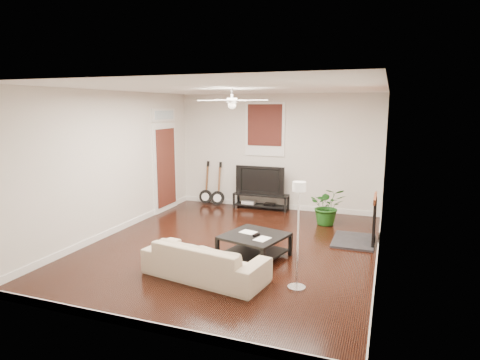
% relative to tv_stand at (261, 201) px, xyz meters
% --- Properties ---
extents(room, '(5.01, 6.01, 2.81)m').
position_rel_tv_stand_xyz_m(room, '(0.32, -2.78, 1.21)').
color(room, black).
rests_on(room, ground).
extents(brick_accent, '(0.02, 2.20, 2.80)m').
position_rel_tv_stand_xyz_m(brick_accent, '(2.81, -1.78, 1.21)').
color(brick_accent, brown).
rests_on(brick_accent, floor).
extents(fireplace, '(0.80, 1.10, 0.92)m').
position_rel_tv_stand_xyz_m(fireplace, '(2.52, -1.78, 0.27)').
color(fireplace, black).
rests_on(fireplace, floor).
extents(window_back, '(1.00, 0.06, 1.30)m').
position_rel_tv_stand_xyz_m(window_back, '(0.02, 0.19, 1.76)').
color(window_back, '#330F0E').
rests_on(window_back, wall_back).
extents(door_left, '(0.08, 1.00, 2.50)m').
position_rel_tv_stand_xyz_m(door_left, '(-2.14, -0.88, 1.06)').
color(door_left, white).
rests_on(door_left, wall_left).
extents(tv_stand, '(1.35, 0.36, 0.38)m').
position_rel_tv_stand_xyz_m(tv_stand, '(0.00, 0.00, 0.00)').
color(tv_stand, black).
rests_on(tv_stand, floor).
extents(tv, '(1.21, 0.16, 0.70)m').
position_rel_tv_stand_xyz_m(tv, '(-0.00, 0.02, 0.54)').
color(tv, black).
rests_on(tv, tv_stand).
extents(coffee_table, '(1.15, 1.15, 0.39)m').
position_rel_tv_stand_xyz_m(coffee_table, '(0.88, -3.19, 0.01)').
color(coffee_table, black).
rests_on(coffee_table, floor).
extents(sofa, '(1.96, 1.03, 0.54)m').
position_rel_tv_stand_xyz_m(sofa, '(0.45, -4.21, 0.08)').
color(sofa, tan).
rests_on(sofa, floor).
extents(floor_lamp, '(0.29, 0.29, 1.52)m').
position_rel_tv_stand_xyz_m(floor_lamp, '(1.80, -4.11, 0.57)').
color(floor_lamp, silver).
rests_on(floor_lamp, floor).
extents(potted_plant, '(0.86, 0.79, 0.82)m').
position_rel_tv_stand_xyz_m(potted_plant, '(1.74, -0.81, 0.22)').
color(potted_plant, '#1C5518').
rests_on(potted_plant, floor).
extents(guitar_left, '(0.36, 0.27, 1.13)m').
position_rel_tv_stand_xyz_m(guitar_left, '(-1.48, -0.03, 0.37)').
color(guitar_left, black).
rests_on(guitar_left, floor).
extents(guitar_right, '(0.39, 0.30, 1.13)m').
position_rel_tv_stand_xyz_m(guitar_right, '(-1.13, -0.06, 0.37)').
color(guitar_right, black).
rests_on(guitar_right, floor).
extents(ceiling_fan, '(1.24, 1.24, 0.32)m').
position_rel_tv_stand_xyz_m(ceiling_fan, '(0.32, -2.78, 2.41)').
color(ceiling_fan, white).
rests_on(ceiling_fan, ceiling).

